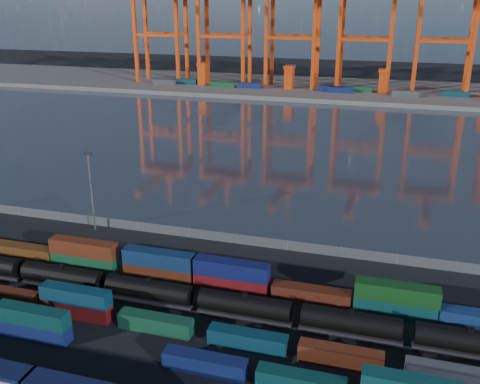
# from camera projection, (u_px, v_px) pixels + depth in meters

# --- Properties ---
(ground) EXTENTS (700.00, 700.00, 0.00)m
(ground) POSITION_uv_depth(u_px,v_px,m) (182.00, 323.00, 78.88)
(ground) COLOR black
(ground) RESTS_ON ground
(harbor_water) EXTENTS (700.00, 700.00, 0.00)m
(harbor_water) POSITION_uv_depth(u_px,v_px,m) (306.00, 144.00, 173.33)
(harbor_water) COLOR #2C343F
(harbor_water) RESTS_ON ground
(far_quay) EXTENTS (700.00, 70.00, 2.00)m
(far_quay) POSITION_uv_depth(u_px,v_px,m) (342.00, 90.00, 267.43)
(far_quay) COLOR #514F4C
(far_quay) RESTS_ON ground
(container_row_south) EXTENTS (125.23, 2.24, 4.77)m
(container_row_south) POSITION_uv_depth(u_px,v_px,m) (122.00, 343.00, 71.23)
(container_row_south) COLOR #474A4D
(container_row_south) RESTS_ON ground
(container_row_mid) EXTENTS (141.12, 2.25, 4.79)m
(container_row_mid) POSITION_uv_depth(u_px,v_px,m) (228.00, 335.00, 73.74)
(container_row_mid) COLOR #414446
(container_row_mid) RESTS_ON ground
(container_row_north) EXTENTS (129.40, 2.51, 5.35)m
(container_row_north) POSITION_uv_depth(u_px,v_px,m) (196.00, 274.00, 88.38)
(container_row_north) COLOR navy
(container_row_north) RESTS_ON ground
(tanker_string) EXTENTS (122.91, 3.10, 4.43)m
(tanker_string) POSITION_uv_depth(u_px,v_px,m) (105.00, 284.00, 85.23)
(tanker_string) COLOR black
(tanker_string) RESTS_ON ground
(waterfront_fence) EXTENTS (160.12, 0.12, 2.20)m
(waterfront_fence) POSITION_uv_depth(u_px,v_px,m) (237.00, 239.00, 103.72)
(waterfront_fence) COLOR #595B5E
(waterfront_fence) RESTS_ON ground
(yard_light_mast) EXTENTS (1.60, 0.40, 16.60)m
(yard_light_mast) POSITION_uv_depth(u_px,v_px,m) (91.00, 187.00, 107.03)
(yard_light_mast) COLOR slate
(yard_light_mast) RESTS_ON ground
(gantry_cranes) EXTENTS (201.49, 50.86, 68.88)m
(gantry_cranes) POSITION_uv_depth(u_px,v_px,m) (330.00, 2.00, 249.00)
(gantry_cranes) COLOR #E84310
(gantry_cranes) RESTS_ON ground
(quay_containers) EXTENTS (172.58, 10.99, 2.60)m
(quay_containers) POSITION_uv_depth(u_px,v_px,m) (316.00, 89.00, 256.48)
(quay_containers) COLOR navy
(quay_containers) RESTS_ON far_quay
(straddle_carriers) EXTENTS (140.00, 7.00, 11.10)m
(straddle_carriers) POSITION_uv_depth(u_px,v_px,m) (335.00, 78.00, 256.74)
(straddle_carriers) COLOR #E84310
(straddle_carriers) RESTS_ON far_quay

